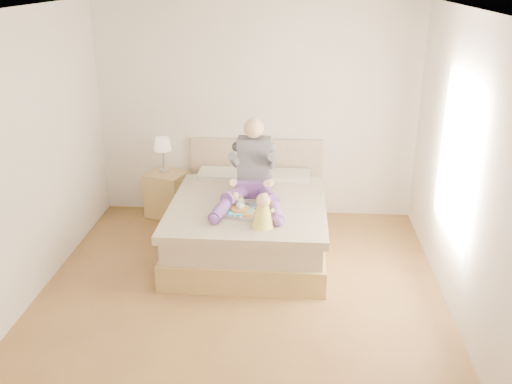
# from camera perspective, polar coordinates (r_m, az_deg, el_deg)

# --- Properties ---
(room) EXTENTS (4.02, 4.22, 2.71)m
(room) POSITION_cam_1_polar(r_m,az_deg,el_deg) (5.12, -0.82, 4.38)
(room) COLOR brown
(room) RESTS_ON ground
(bed) EXTENTS (1.70, 2.18, 1.00)m
(bed) POSITION_cam_1_polar(r_m,az_deg,el_deg) (6.55, -0.64, -2.82)
(bed) COLOR #A0834A
(bed) RESTS_ON ground
(nightstand) EXTENTS (0.59, 0.55, 0.58)m
(nightstand) POSITION_cam_1_polar(r_m,az_deg,el_deg) (7.46, -8.85, -0.20)
(nightstand) COLOR #A0834A
(nightstand) RESTS_ON ground
(lamp) EXTENTS (0.22, 0.22, 0.45)m
(lamp) POSITION_cam_1_polar(r_m,az_deg,el_deg) (7.30, -9.33, 4.56)
(lamp) COLOR silver
(lamp) RESTS_ON nightstand
(adult) EXTENTS (0.77, 1.08, 0.91)m
(adult) POSITION_cam_1_polar(r_m,az_deg,el_deg) (6.29, -0.36, 1.59)
(adult) COLOR #5D378A
(adult) RESTS_ON bed
(tray) EXTENTS (0.58, 0.50, 0.15)m
(tray) POSITION_cam_1_polar(r_m,az_deg,el_deg) (5.99, -0.68, -1.86)
(tray) COLOR silver
(tray) RESTS_ON bed
(baby) EXTENTS (0.23, 0.32, 0.35)m
(baby) POSITION_cam_1_polar(r_m,az_deg,el_deg) (5.64, 0.69, -2.15)
(baby) COLOR #FFF850
(baby) RESTS_ON bed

